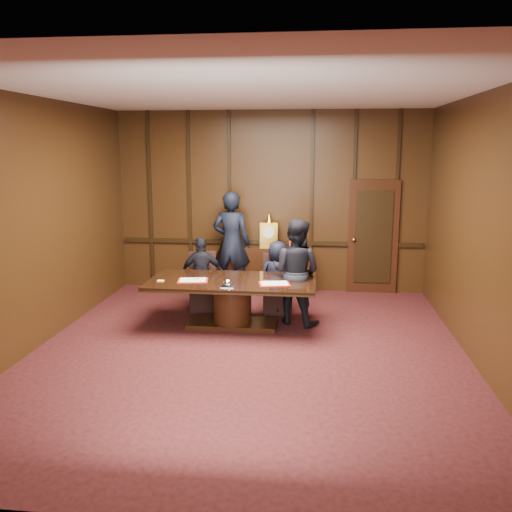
{
  "coord_description": "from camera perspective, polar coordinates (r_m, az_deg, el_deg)",
  "views": [
    {
      "loc": [
        0.9,
        -7.04,
        2.8
      ],
      "look_at": [
        -0.07,
        1.6,
        1.05
      ],
      "focal_mm": 38.0,
      "sensor_mm": 36.0,
      "label": 1
    }
  ],
  "objects": [
    {
      "name": "witness_right",
      "position": [
        8.66,
        4.2,
        -1.67
      ],
      "size": [
        1.01,
        0.91,
        1.7
      ],
      "primitive_type": "imported",
      "rotation": [
        0.0,
        0.0,
        2.75
      ],
      "color": "black",
      "rests_on": "ground"
    },
    {
      "name": "chair_right",
      "position": [
        9.38,
        2.25,
        -4.12
      ],
      "size": [
        0.53,
        0.53,
        0.99
      ],
      "rotation": [
        0.0,
        0.0,
        0.12
      ],
      "color": "black",
      "rests_on": "ground"
    },
    {
      "name": "signatory_left",
      "position": [
        9.4,
        -5.69,
        -1.92
      ],
      "size": [
        0.8,
        0.44,
        1.29
      ],
      "primitive_type": "imported",
      "rotation": [
        0.0,
        0.0,
        3.31
      ],
      "color": "black",
      "rests_on": "ground"
    },
    {
      "name": "room",
      "position": [
        7.3,
        -0.23,
        2.91
      ],
      "size": [
        7.0,
        7.04,
        3.5
      ],
      "color": "black",
      "rests_on": "ground"
    },
    {
      "name": "folder_left",
      "position": [
        8.48,
        -6.67,
        -2.56
      ],
      "size": [
        0.51,
        0.4,
        0.02
      ],
      "rotation": [
        0.0,
        0.0,
        0.16
      ],
      "color": "#B51F10",
      "rests_on": "conference_table"
    },
    {
      "name": "folder_right",
      "position": [
        8.22,
        1.94,
        -2.93
      ],
      "size": [
        0.51,
        0.41,
        0.02
      ],
      "rotation": [
        0.0,
        0.0,
        0.19
      ],
      "color": "#B51F10",
      "rests_on": "conference_table"
    },
    {
      "name": "chair_left",
      "position": [
        9.56,
        -5.59,
        -3.87
      ],
      "size": [
        0.58,
        0.58,
        0.99
      ],
      "rotation": [
        0.0,
        0.0,
        0.24
      ],
      "color": "black",
      "rests_on": "ground"
    },
    {
      "name": "conference_table",
      "position": [
        8.55,
        -2.51,
        -4.15
      ],
      "size": [
        2.62,
        1.32,
        0.76
      ],
      "color": "black",
      "rests_on": "ground"
    },
    {
      "name": "signatory_right",
      "position": [
        9.22,
        2.25,
        -2.25
      ],
      "size": [
        0.67,
        0.49,
        1.25
      ],
      "primitive_type": "imported",
      "rotation": [
        0.0,
        0.0,
        3.3
      ],
      "color": "black",
      "rests_on": "ground"
    },
    {
      "name": "sideboard",
      "position": [
        10.59,
        1.38,
        -1.23
      ],
      "size": [
        1.6,
        0.45,
        1.54
      ],
      "color": "black",
      "rests_on": "ground"
    },
    {
      "name": "inkstand",
      "position": [
        8.05,
        -3.02,
        -2.92
      ],
      "size": [
        0.2,
        0.14,
        0.12
      ],
      "color": "white",
      "rests_on": "conference_table"
    },
    {
      "name": "witness_left",
      "position": [
        10.39,
        -2.59,
        1.38
      ],
      "size": [
        0.78,
        0.56,
        1.99
      ],
      "primitive_type": "imported",
      "rotation": [
        0.0,
        0.0,
        3.03
      ],
      "color": "black",
      "rests_on": "ground"
    },
    {
      "name": "notepad",
      "position": [
        8.52,
        -10.01,
        -2.59
      ],
      "size": [
        0.1,
        0.07,
        0.01
      ],
      "primitive_type": "cube",
      "rotation": [
        0.0,
        0.0,
        -0.01
      ],
      "color": "#F0EE75",
      "rests_on": "conference_table"
    }
  ]
}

